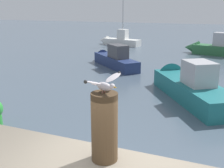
{
  "coord_description": "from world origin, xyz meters",
  "views": [
    {
      "loc": [
        1.05,
        -3.29,
        3.58
      ],
      "look_at": [
        -0.26,
        -0.1,
        2.63
      ],
      "focal_mm": 44.79,
      "sensor_mm": 36.0,
      "label": 1
    }
  ],
  "objects_px": {
    "mooring_post": "(104,127)",
    "boat_teal": "(185,84)",
    "boat_navy": "(113,59)",
    "boat_white": "(118,40)",
    "boat_green": "(215,48)",
    "seagull": "(104,84)"
  },
  "relations": [
    {
      "from": "boat_green",
      "to": "boat_teal",
      "type": "bearing_deg",
      "value": -93.55
    },
    {
      "from": "boat_teal",
      "to": "boat_white",
      "type": "xyz_separation_m",
      "value": [
        -8.24,
        13.63,
        -0.03
      ]
    },
    {
      "from": "boat_white",
      "to": "boat_green",
      "type": "height_order",
      "value": "boat_white"
    },
    {
      "from": "seagull",
      "to": "boat_navy",
      "type": "relative_size",
      "value": 0.14
    },
    {
      "from": "boat_teal",
      "to": "mooring_post",
      "type": "bearing_deg",
      "value": -89.24
    },
    {
      "from": "boat_teal",
      "to": "boat_navy",
      "type": "relative_size",
      "value": 1.3
    },
    {
      "from": "boat_green",
      "to": "seagull",
      "type": "bearing_deg",
      "value": -91.67
    },
    {
      "from": "mooring_post",
      "to": "boat_navy",
      "type": "relative_size",
      "value": 0.2
    },
    {
      "from": "mooring_post",
      "to": "boat_teal",
      "type": "distance_m",
      "value": 8.76
    },
    {
      "from": "mooring_post",
      "to": "boat_teal",
      "type": "relative_size",
      "value": 0.16
    },
    {
      "from": "boat_teal",
      "to": "boat_white",
      "type": "relative_size",
      "value": 1.26
    },
    {
      "from": "boat_navy",
      "to": "boat_white",
      "type": "bearing_deg",
      "value": 109.3
    },
    {
      "from": "mooring_post",
      "to": "boat_green",
      "type": "bearing_deg",
      "value": 88.32
    },
    {
      "from": "boat_teal",
      "to": "boat_navy",
      "type": "bearing_deg",
      "value": 139.22
    },
    {
      "from": "mooring_post",
      "to": "boat_navy",
      "type": "bearing_deg",
      "value": 111.53
    },
    {
      "from": "boat_teal",
      "to": "boat_green",
      "type": "distance_m",
      "value": 11.2
    },
    {
      "from": "boat_navy",
      "to": "boat_white",
      "type": "relative_size",
      "value": 0.96
    },
    {
      "from": "mooring_post",
      "to": "seagull",
      "type": "distance_m",
      "value": 0.56
    },
    {
      "from": "mooring_post",
      "to": "seagull",
      "type": "bearing_deg",
      "value": -20.76
    },
    {
      "from": "boat_teal",
      "to": "boat_green",
      "type": "relative_size",
      "value": 1.11
    },
    {
      "from": "seagull",
      "to": "boat_navy",
      "type": "xyz_separation_m",
      "value": [
        -5.09,
        12.9,
        -2.23
      ]
    },
    {
      "from": "boat_white",
      "to": "boat_green",
      "type": "xyz_separation_m",
      "value": [
        8.94,
        -2.45,
        0.1
      ]
    }
  ]
}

